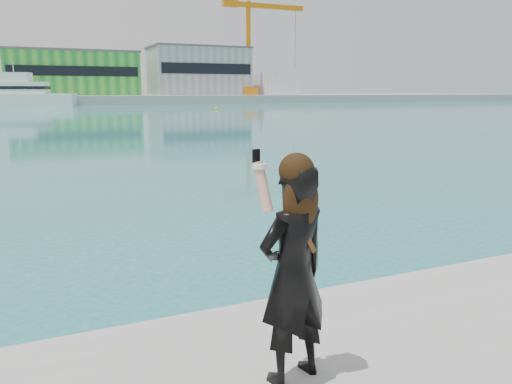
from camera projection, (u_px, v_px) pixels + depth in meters
far_quay at (39, 99)px, 120.77m from camera, size 320.00×40.00×2.00m
warehouse_green at (72, 73)px, 120.91m from camera, size 30.60×16.36×10.50m
warehouse_grey_right at (199, 71)px, 133.49m from camera, size 25.50×15.35×12.50m
ancillary_shed at (275, 84)px, 141.15m from camera, size 12.00×10.00×6.00m
dock_crane at (253, 45)px, 132.05m from camera, size 23.00×4.00×24.00m
flagpole_right at (136, 76)px, 120.43m from camera, size 1.28×0.16×8.00m
motor_yacht at (24, 94)px, 101.87m from camera, size 19.60×10.36×8.81m
buoy_near at (217, 110)px, 81.97m from camera, size 0.50×0.50×0.50m
woman at (293, 267)px, 3.80m from camera, size 0.71×0.55×1.83m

